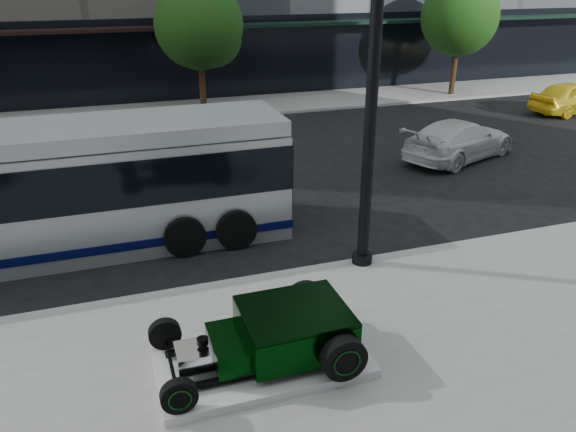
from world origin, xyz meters
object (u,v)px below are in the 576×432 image
object	(u,v)px
transit_bus	(21,193)
hot_rod	(282,332)
white_sedan	(459,140)
yellow_taxi	(574,97)
lamppost	(372,93)

from	to	relation	value
transit_bus	hot_rod	bearing A→B (deg)	-53.76
hot_rod	transit_bus	xyz separation A→B (m)	(-4.25, 5.80, 0.79)
hot_rod	transit_bus	distance (m)	7.23
hot_rod	white_sedan	size ratio (longest dim) A/B	0.69
hot_rod	transit_bus	world-z (taller)	transit_bus
transit_bus	yellow_taxi	size ratio (longest dim) A/B	2.84
hot_rod	lamppost	distance (m)	4.98
yellow_taxi	transit_bus	bearing A→B (deg)	102.51
lamppost	yellow_taxi	size ratio (longest dim) A/B	1.89
transit_bus	yellow_taxi	distance (m)	23.56
hot_rod	lamppost	size ratio (longest dim) A/B	0.40
lamppost	hot_rod	bearing A→B (deg)	-135.50
transit_bus	yellow_taxi	world-z (taller)	transit_bus
lamppost	white_sedan	distance (m)	9.46
lamppost	transit_bus	size ratio (longest dim) A/B	0.67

